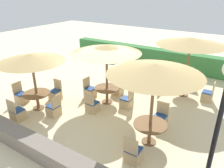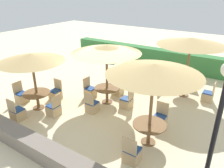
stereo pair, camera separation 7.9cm
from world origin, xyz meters
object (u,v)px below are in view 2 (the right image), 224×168
at_px(patio_chair_center_east, 127,102).
at_px(round_table_back_right, 185,84).
at_px(patio_chair_front_right_north, 160,120).
at_px(lamp_post, 222,103).
at_px(parasol_center, 107,49).
at_px(patio_chair_center_north, 118,89).
at_px(patio_chair_front_left_west, 22,96).
at_px(patio_chair_back_right_east, 208,96).
at_px(parasol_front_left, 31,58).
at_px(round_table_front_left, 37,96).
at_px(patio_chair_center_west, 90,91).
at_px(parasol_front_right, 154,69).
at_px(patio_chair_front_left_east, 54,109).
at_px(round_table_front_right, 149,128).
at_px(patio_chair_back_right_north, 191,83).
at_px(parasol_back_right, 191,42).
at_px(patio_chair_back_right_west, 163,85).
at_px(patio_chair_front_left_south, 17,114).
at_px(patio_chair_center_south, 92,106).
at_px(round_table_center, 107,91).
at_px(patio_chair_front_right_south, 132,154).
at_px(patio_chair_front_left_north, 56,94).

height_order(patio_chair_center_east, round_table_back_right, patio_chair_center_east).
height_order(patio_chair_center_east, patio_chair_front_right_north, same).
height_order(lamp_post, parasol_center, lamp_post).
xyz_separation_m(patio_chair_center_north, patio_chair_front_right_north, (2.71, -1.47, 0.00)).
xyz_separation_m(lamp_post, patio_chair_front_left_west, (-7.88, 0.11, -2.09)).
bearing_deg(patio_chair_back_right_east, parasol_front_left, 127.96).
bearing_deg(round_table_front_left, patio_chair_center_west, 60.31).
distance_m(round_table_front_left, patio_chair_front_left_west, 1.11).
distance_m(parasol_front_left, parasol_front_right, 4.93).
distance_m(lamp_post, round_table_front_left, 7.04).
xyz_separation_m(patio_chair_front_left_east, round_table_front_right, (3.90, 0.51, 0.31)).
bearing_deg(patio_chair_back_right_north, patio_chair_front_left_west, 43.65).
relative_size(patio_chair_back_right_east, round_table_front_right, 0.85).
bearing_deg(parasol_back_right, patio_chair_back_right_west, 177.48).
distance_m(patio_chair_back_right_north, patio_chair_front_right_north, 4.08).
bearing_deg(parasol_front_left, patio_chair_center_west, 60.31).
relative_size(patio_chair_front_left_south, patio_chair_center_south, 1.00).
bearing_deg(patio_chair_front_left_east, patio_chair_front_right_north, -67.76).
relative_size(round_table_center, patio_chair_front_right_south, 1.18).
height_order(round_table_front_left, patio_chair_back_right_west, patio_chair_back_right_west).
height_order(patio_chair_front_left_south, round_table_front_right, patio_chair_front_left_south).
height_order(round_table_back_right, patio_chair_front_right_south, patio_chair_front_right_south).
distance_m(patio_chair_front_left_north, patio_chair_center_north, 2.93).
height_order(patio_chair_front_left_east, round_table_back_right, patio_chair_front_left_east).
distance_m(round_table_back_right, round_table_front_right, 4.13).
height_order(patio_chair_back_right_west, patio_chair_back_right_north, same).
relative_size(parasol_center, parasol_back_right, 0.97).
xyz_separation_m(patio_chair_front_left_south, patio_chair_center_south, (2.07, 2.04, 0.00)).
height_order(parasol_center, patio_chair_center_west, parasol_center).
height_order(parasol_center, patio_chair_center_south, parasol_center).
height_order(patio_chair_front_left_south, patio_chair_center_north, same).
xyz_separation_m(round_table_front_left, patio_chair_front_left_south, (0.05, -1.04, -0.31)).
relative_size(patio_chair_center_west, patio_chair_front_right_south, 1.00).
distance_m(lamp_post, parasol_center, 5.14).
distance_m(round_table_back_right, parasol_front_right, 4.58).
height_order(round_table_front_left, round_table_front_right, round_table_front_right).
bearing_deg(round_table_back_right, parasol_front_right, -89.28).
height_order(patio_chair_center_west, patio_chair_back_right_east, same).
bearing_deg(patio_chair_back_right_north, patio_chair_center_east, 63.90).
xyz_separation_m(lamp_post, patio_chair_front_right_south, (-1.97, -0.45, -2.09)).
bearing_deg(patio_chair_back_right_north, patio_chair_front_right_north, 89.55).
bearing_deg(round_table_front_right, patio_chair_front_left_east, -172.59).
relative_size(lamp_post, patio_chair_front_left_south, 3.57).
bearing_deg(patio_chair_back_right_west, patio_chair_center_east, -13.65).
bearing_deg(lamp_post, patio_chair_back_right_north, 108.59).
bearing_deg(patio_chair_center_south, patio_chair_center_east, 46.94).
height_order(patio_chair_center_south, patio_chair_back_right_west, same).
xyz_separation_m(patio_chair_center_north, round_table_back_right, (2.70, 1.60, 0.33)).
relative_size(round_table_front_left, patio_chair_front_right_north, 1.19).
bearing_deg(patio_chair_back_right_west, patio_chair_center_north, -44.77).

